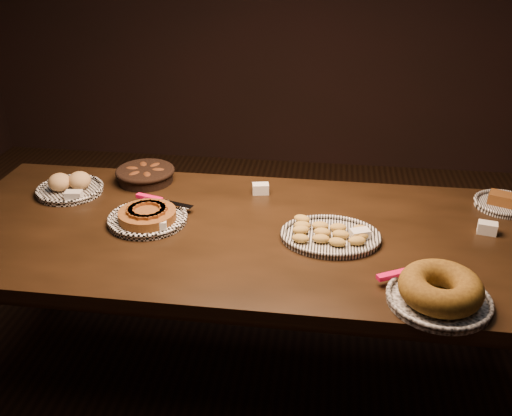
# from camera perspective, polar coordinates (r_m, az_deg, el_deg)

# --- Properties ---
(ground) EXTENTS (5.00, 5.00, 0.00)m
(ground) POSITION_cam_1_polar(r_m,az_deg,el_deg) (2.65, -0.55, -16.41)
(ground) COLOR black
(ground) RESTS_ON ground
(buffet_table) EXTENTS (2.40, 1.00, 0.75)m
(buffet_table) POSITION_cam_1_polar(r_m,az_deg,el_deg) (2.24, -0.62, -3.82)
(buffet_table) COLOR black
(buffet_table) RESTS_ON ground
(apple_tart_plate) EXTENTS (0.32, 0.34, 0.06)m
(apple_tart_plate) POSITION_cam_1_polar(r_m,az_deg,el_deg) (2.29, -10.78, -0.84)
(apple_tart_plate) COLOR white
(apple_tart_plate) RESTS_ON buffet_table
(madeleine_platter) EXTENTS (0.37, 0.30, 0.04)m
(madeleine_platter) POSITION_cam_1_polar(r_m,az_deg,el_deg) (2.15, 7.37, -2.69)
(madeleine_platter) COLOR black
(madeleine_platter) RESTS_ON buffet_table
(bundt_cake_plate) EXTENTS (0.35, 0.37, 0.10)m
(bundt_cake_plate) POSITION_cam_1_polar(r_m,az_deg,el_deg) (1.88, 17.90, -7.93)
(bundt_cake_plate) COLOR black
(bundt_cake_plate) RESTS_ON buffet_table
(croissant_basket) EXTENTS (0.30, 0.30, 0.07)m
(croissant_basket) POSITION_cam_1_polar(r_m,az_deg,el_deg) (2.64, -11.01, 3.40)
(croissant_basket) COLOR black
(croissant_basket) RESTS_ON buffet_table
(bread_roll_plate) EXTENTS (0.29, 0.29, 0.09)m
(bread_roll_plate) POSITION_cam_1_polar(r_m,az_deg,el_deg) (2.62, -18.12, 2.08)
(bread_roll_plate) COLOR white
(bread_roll_plate) RESTS_ON buffet_table
(loaf_plate) EXTENTS (0.24, 0.24, 0.06)m
(loaf_plate) POSITION_cam_1_polar(r_m,az_deg,el_deg) (2.58, 23.57, 0.48)
(loaf_plate) COLOR black
(loaf_plate) RESTS_ON buffet_table
(tent_cards) EXTENTS (1.75, 0.44, 0.04)m
(tent_cards) POSITION_cam_1_polar(r_m,az_deg,el_deg) (2.27, 0.70, -0.56)
(tent_cards) COLOR white
(tent_cards) RESTS_ON buffet_table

